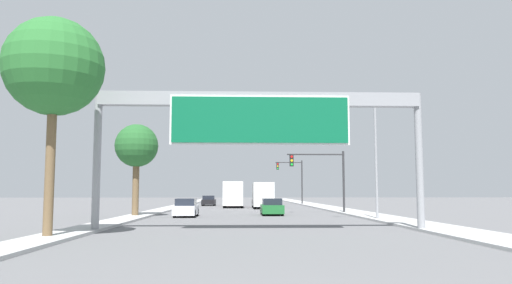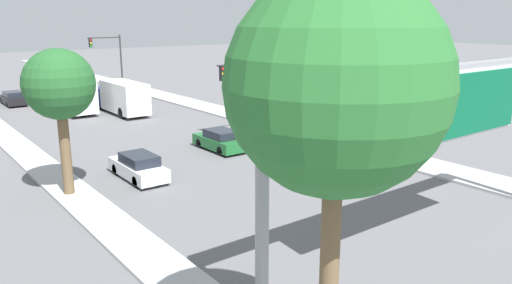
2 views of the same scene
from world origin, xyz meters
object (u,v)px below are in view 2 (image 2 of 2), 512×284
at_px(sign_gantry, 445,100).
at_px(truck_box_primary, 121,97).
at_px(street_lamp_right, 379,82).
at_px(traffic_light_mid_block, 111,53).
at_px(car_far_left, 220,140).
at_px(car_mid_center, 13,98).
at_px(traffic_light_near_intersection, 255,83).
at_px(palm_tree_foreground, 336,88).
at_px(car_near_left, 139,167).
at_px(palm_tree_background, 59,86).
at_px(truck_box_secondary, 71,95).

distance_m(sign_gantry, truck_box_primary, 34.46).
bearing_deg(truck_box_primary, street_lamp_right, -75.14).
height_order(sign_gantry, truck_box_primary, sign_gantry).
bearing_deg(traffic_light_mid_block, car_far_left, -99.60).
height_order(car_mid_center, truck_box_primary, truck_box_primary).
relative_size(traffic_light_near_intersection, palm_tree_foreground, 0.59).
bearing_deg(truck_box_primary, sign_gantry, -92.93).
xyz_separation_m(car_far_left, street_lamp_right, (6.51, -7.86, 4.22)).
bearing_deg(car_near_left, palm_tree_foreground, -102.06).
bearing_deg(sign_gantry, car_far_left, 84.28).
distance_m(sign_gantry, car_near_left, 16.73).
relative_size(traffic_light_near_intersection, traffic_light_mid_block, 0.85).
bearing_deg(car_mid_center, palm_tree_foreground, -94.62).
xyz_separation_m(car_near_left, truck_box_primary, (7.00, 19.12, 0.86)).
bearing_deg(palm_tree_foreground, street_lamp_right, 36.75).
xyz_separation_m(sign_gantry, traffic_light_near_intersection, (6.72, 20.12, -1.93)).
distance_m(sign_gantry, palm_tree_background, 17.25).
bearing_deg(traffic_light_near_intersection, street_lamp_right, -81.66).
bearing_deg(street_lamp_right, car_far_left, 129.62).
height_order(car_mid_center, traffic_light_mid_block, traffic_light_mid_block).
bearing_deg(palm_tree_foreground, truck_box_secondary, 79.70).
height_order(car_far_left, palm_tree_foreground, palm_tree_foreground).
relative_size(truck_box_primary, palm_tree_background, 1.17).
bearing_deg(palm_tree_foreground, traffic_light_near_intersection, 55.94).
xyz_separation_m(palm_tree_foreground, street_lamp_right, (17.45, 13.03, -2.54)).
bearing_deg(traffic_light_mid_block, palm_tree_foreground, -107.09).
xyz_separation_m(traffic_light_near_intersection, palm_tree_background, (-15.91, -5.52, 1.62)).
bearing_deg(truck_box_secondary, palm_tree_background, -107.97).
relative_size(truck_box_secondary, palm_tree_background, 1.14).
relative_size(truck_box_secondary, street_lamp_right, 1.02).
bearing_deg(car_near_left, traffic_light_mid_block, 70.37).
relative_size(car_mid_center, traffic_light_mid_block, 0.68).
relative_size(sign_gantry, car_far_left, 3.97).
bearing_deg(street_lamp_right, car_mid_center, 110.73).
xyz_separation_m(car_mid_center, truck_box_secondary, (3.50, -7.77, 0.95)).
bearing_deg(truck_box_secondary, car_far_left, -80.10).
bearing_deg(car_mid_center, truck_box_primary, -57.93).
xyz_separation_m(truck_box_secondary, traffic_light_near_intersection, (8.47, -17.42, 2.30)).
distance_m(sign_gantry, street_lamp_right, 12.71).
distance_m(traffic_light_mid_block, palm_tree_background, 39.17).
distance_m(truck_box_primary, palm_tree_foreground, 39.56).
xyz_separation_m(sign_gantry, truck_box_primary, (1.75, 34.14, -4.31)).
bearing_deg(traffic_light_mid_block, street_lamp_right, -88.60).
bearing_deg(sign_gantry, traffic_light_near_intersection, 71.53).
bearing_deg(traffic_light_near_intersection, traffic_light_mid_block, 88.95).
distance_m(car_near_left, traffic_light_near_intersection, 13.40).
relative_size(sign_gantry, traffic_light_mid_block, 2.53).
relative_size(truck_box_secondary, traffic_light_mid_block, 1.26).
height_order(car_far_left, traffic_light_near_intersection, traffic_light_near_intersection).
xyz_separation_m(truck_box_primary, truck_box_secondary, (-3.50, 3.40, 0.08)).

